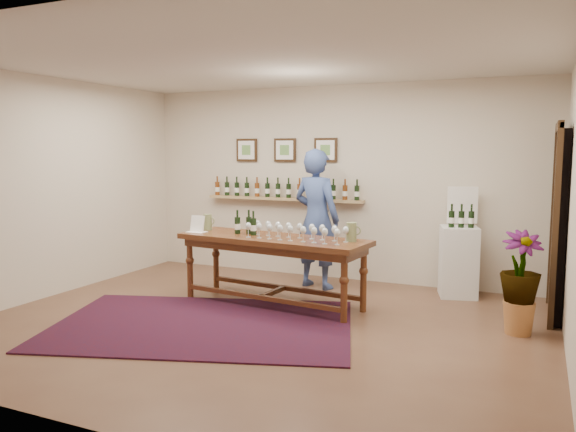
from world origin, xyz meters
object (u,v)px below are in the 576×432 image
at_px(potted_plant, 520,283).
at_px(display_pedestal, 458,262).
at_px(person, 317,219).
at_px(tasting_table, 273,247).

bearing_deg(potted_plant, display_pedestal, 120.62).
distance_m(display_pedestal, person, 1.93).
distance_m(tasting_table, person, 1.08).
bearing_deg(potted_plant, person, 159.00).
xyz_separation_m(tasting_table, person, (0.16, 1.04, 0.24)).
xyz_separation_m(tasting_table, potted_plant, (2.78, 0.03, -0.17)).
distance_m(tasting_table, potted_plant, 2.78).
relative_size(display_pedestal, person, 0.48).
bearing_deg(display_pedestal, tasting_table, -146.30).
bearing_deg(person, potted_plant, 172.08).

